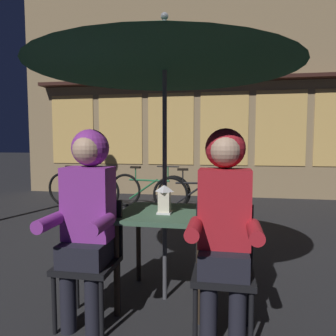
% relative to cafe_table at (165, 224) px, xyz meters
% --- Properties ---
extents(ground_plane, '(60.00, 60.00, 0.00)m').
position_rel_cafe_table_xyz_m(ground_plane, '(0.00, 0.00, -0.64)').
color(ground_plane, '#232326').
extents(cafe_table, '(0.72, 0.72, 0.74)m').
position_rel_cafe_table_xyz_m(cafe_table, '(0.00, 0.00, 0.00)').
color(cafe_table, '#42664C').
rests_on(cafe_table, ground_plane).
extents(patio_umbrella, '(2.10, 2.10, 2.31)m').
position_rel_cafe_table_xyz_m(patio_umbrella, '(0.00, 0.00, 1.42)').
color(patio_umbrella, '#4C4C51').
rests_on(patio_umbrella, ground_plane).
extents(lantern, '(0.11, 0.11, 0.23)m').
position_rel_cafe_table_xyz_m(lantern, '(0.01, -0.07, 0.22)').
color(lantern, white).
rests_on(lantern, cafe_table).
extents(chair_left, '(0.40, 0.40, 0.87)m').
position_rel_cafe_table_xyz_m(chair_left, '(-0.48, -0.37, -0.15)').
color(chair_left, black).
rests_on(chair_left, ground_plane).
extents(chair_right, '(0.40, 0.40, 0.87)m').
position_rel_cafe_table_xyz_m(chair_right, '(0.48, -0.37, -0.15)').
color(chair_right, black).
rests_on(chair_right, ground_plane).
extents(person_left_hooded, '(0.45, 0.56, 1.40)m').
position_rel_cafe_table_xyz_m(person_left_hooded, '(-0.48, -0.43, 0.21)').
color(person_left_hooded, black).
rests_on(person_left_hooded, ground_plane).
extents(person_right_hooded, '(0.45, 0.56, 1.40)m').
position_rel_cafe_table_xyz_m(person_right_hooded, '(0.48, -0.43, 0.21)').
color(person_right_hooded, black).
rests_on(person_right_hooded, ground_plane).
extents(shopfront_building, '(10.00, 0.93, 6.20)m').
position_rel_cafe_table_xyz_m(shopfront_building, '(0.44, 5.39, 2.45)').
color(shopfront_building, '#937A56').
rests_on(shopfront_building, ground_plane).
extents(bicycle_nearest, '(1.66, 0.36, 0.84)m').
position_rel_cafe_table_xyz_m(bicycle_nearest, '(-2.34, 3.45, -0.29)').
color(bicycle_nearest, black).
rests_on(bicycle_nearest, ground_plane).
extents(bicycle_second, '(1.67, 0.26, 0.84)m').
position_rel_cafe_table_xyz_m(bicycle_second, '(-0.99, 3.55, -0.29)').
color(bicycle_second, black).
rests_on(bicycle_second, ground_plane).
extents(bicycle_third, '(1.68, 0.17, 0.84)m').
position_rel_cafe_table_xyz_m(bicycle_third, '(-0.00, 3.30, -0.29)').
color(bicycle_third, black).
rests_on(bicycle_third, ground_plane).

